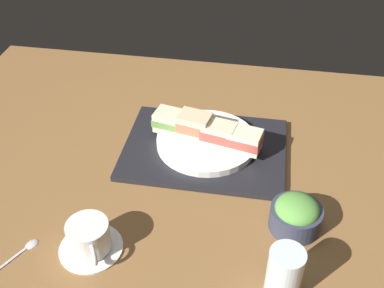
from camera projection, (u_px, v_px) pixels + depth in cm
name	position (u px, v px, depth cm)	size (l,w,h in cm)	color
ground_plane	(196.00, 175.00, 109.05)	(140.00, 100.00, 3.00)	brown
serving_tray	(205.00, 149.00, 112.90)	(38.13, 27.91, 1.42)	black
sandwich_plate	(206.00, 141.00, 112.71)	(23.83, 23.83, 1.69)	white
sandwich_nearmost	(245.00, 140.00, 107.82)	(8.54, 6.81, 4.80)	#EFE5C1
sandwich_inner_near	(219.00, 133.00, 109.68)	(8.85, 7.11, 4.92)	beige
sandwich_inner_far	(195.00, 125.00, 111.26)	(8.53, 6.84, 5.95)	beige
sandwich_farmost	(171.00, 121.00, 113.48)	(8.79, 7.02, 4.90)	beige
salad_bowl	(296.00, 214.00, 92.78)	(10.29, 10.29, 7.47)	#33384C
coffee_cup	(89.00, 239.00, 88.67)	(12.24, 12.24, 6.71)	white
drinking_glass	(284.00, 273.00, 80.29)	(6.18, 6.18, 10.32)	silver
teaspoon	(25.00, 248.00, 90.33)	(6.11, 9.94, 0.80)	silver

